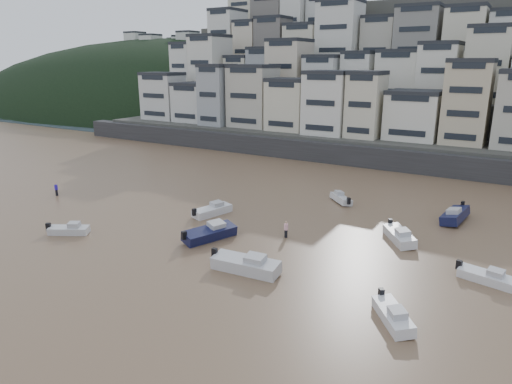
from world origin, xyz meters
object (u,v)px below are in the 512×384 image
Objects in this scene: boat_d at (487,275)px; boat_f at (212,209)px; boat_b at (393,313)px; person_pink at (286,229)px; boat_h at (341,198)px; boat_a at (246,262)px; boat_e at (399,234)px; person_blue at (56,189)px; boat_i at (455,214)px; boat_c at (210,232)px; boat_j at (69,228)px.

boat_d is 29.15m from boat_f.
person_pink is at bearing -162.96° from boat_b.
boat_a is at bearing 134.46° from boat_h.
boat_e is at bearing 156.52° from boat_b.
person_blue reaches higher than boat_h.
boat_e is 0.90× the size of boat_i.
boat_c is (-19.81, 5.69, 0.16)m from boat_b.
boat_f is at bearing 92.04° from boat_h.
boat_b is at bearing -86.10° from boat_c.
boat_j is (-20.43, -2.00, -0.28)m from boat_a.
boat_b is 26.94m from boat_f.
boat_e reaches higher than boat_h.
boat_b is 47.17m from person_blue.
boat_f is at bearing -56.85° from boat_i.
boat_b is 33.24m from boat_j.
boat_b is 15.44m from boat_e.
boat_b is 0.80× the size of boat_i.
person_blue is (-43.16, -7.39, 0.11)m from boat_e.
person_pink reaches higher than boat_f.
boat_a is at bearing -132.29° from boat_b.
boat_a reaches higher than boat_d.
boat_j is 15.68m from person_blue.
person_blue is at bearing -63.96° from boat_i.
boat_a is 20.53m from boat_j.
boat_i is at bearing 6.73° from boat_j.
person_pink is at bearing 89.81° from boat_a.
boat_d is 1.05× the size of boat_j.
boat_a is 1.39× the size of boat_d.
boat_f is 0.87× the size of boat_i.
boat_i is (13.27, 22.90, -0.04)m from boat_a.
boat_b is 2.87× the size of person_blue.
boat_j is at bearing -46.97° from boat_i.
boat_c is 1.14× the size of boat_f.
boat_b is 1.07× the size of boat_d.
person_pink reaches higher than boat_c.
boat_d is 1.04× the size of boat_h.
boat_b is at bearing -104.06° from boat_d.
boat_e is at bearing 9.72° from person_blue.
boat_a is 1.06× the size of boat_c.
boat_b is 27.63m from boat_h.
boat_e is at bearing 26.16° from person_pink.
boat_f is 1.21× the size of boat_h.
boat_f is 10.81m from person_pink.
boat_c reaches higher than boat_h.
person_blue is (-22.41, -4.31, 0.13)m from boat_f.
boat_i reaches higher than boat_e.
boat_d reaches higher than boat_j.
boat_a reaches higher than person_blue.
person_pink is (19.75, 10.71, 0.26)m from boat_j.
boat_b reaches higher than boat_d.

